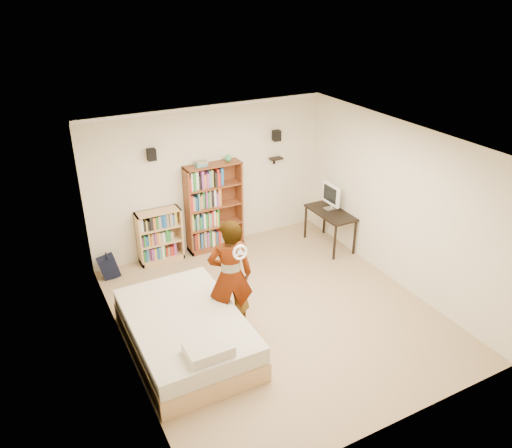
{
  "coord_description": "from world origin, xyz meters",
  "views": [
    {
      "loc": [
        -3.2,
        -5.45,
        4.64
      ],
      "look_at": [
        -0.03,
        0.6,
        1.26
      ],
      "focal_mm": 35.0,
      "sensor_mm": 36.0,
      "label": 1
    }
  ],
  "objects_px": {
    "tall_bookshelf": "(214,207)",
    "low_bookshelf": "(160,236)",
    "computer_desk": "(329,229)",
    "daybed": "(186,328)",
    "person": "(230,276)"
  },
  "relations": [
    {
      "from": "tall_bookshelf",
      "to": "low_bookshelf",
      "type": "relative_size",
      "value": 1.7
    },
    {
      "from": "computer_desk",
      "to": "daybed",
      "type": "distance_m",
      "value": 3.8
    },
    {
      "from": "tall_bookshelf",
      "to": "person",
      "type": "bearing_deg",
      "value": -107.94
    },
    {
      "from": "tall_bookshelf",
      "to": "low_bookshelf",
      "type": "distance_m",
      "value": 1.12
    },
    {
      "from": "computer_desk",
      "to": "daybed",
      "type": "bearing_deg",
      "value": -156.14
    },
    {
      "from": "low_bookshelf",
      "to": "person",
      "type": "relative_size",
      "value": 0.57
    },
    {
      "from": "low_bookshelf",
      "to": "daybed",
      "type": "height_order",
      "value": "low_bookshelf"
    },
    {
      "from": "tall_bookshelf",
      "to": "daybed",
      "type": "height_order",
      "value": "tall_bookshelf"
    },
    {
      "from": "person",
      "to": "daybed",
      "type": "bearing_deg",
      "value": 28.01
    },
    {
      "from": "tall_bookshelf",
      "to": "low_bookshelf",
      "type": "bearing_deg",
      "value": 179.66
    },
    {
      "from": "low_bookshelf",
      "to": "person",
      "type": "bearing_deg",
      "value": -82.37
    },
    {
      "from": "tall_bookshelf",
      "to": "computer_desk",
      "type": "bearing_deg",
      "value": -25.81
    },
    {
      "from": "daybed",
      "to": "computer_desk",
      "type": "bearing_deg",
      "value": 23.86
    },
    {
      "from": "tall_bookshelf",
      "to": "daybed",
      "type": "relative_size",
      "value": 0.75
    },
    {
      "from": "computer_desk",
      "to": "person",
      "type": "distance_m",
      "value": 3.09
    }
  ]
}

